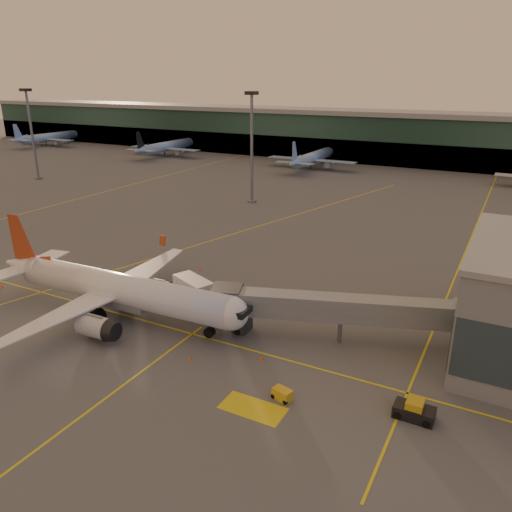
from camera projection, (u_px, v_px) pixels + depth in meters
The scene contains 15 objects.
ground at pixel (131, 343), 56.90m from camera, with size 600.00×600.00×0.00m, color #4C4F54.
taxi_markings at pixel (257, 233), 97.10m from camera, with size 100.12×173.00×0.01m.
terminal at pixel (407, 138), 171.76m from camera, with size 400.00×20.00×17.60m.
mast_west_far at pixel (31, 128), 143.14m from camera, with size 2.40×2.40×25.60m.
mast_west_near at pixel (252, 140), 115.55m from camera, with size 2.40×2.40×25.60m.
distant_aircraft_row at pixel (424, 178), 150.17m from camera, with size 350.00×34.00×13.00m.
main_airplane at pixel (115, 289), 62.04m from camera, with size 37.66×33.89×11.37m.
jet_bridge at pixel (355, 311), 55.71m from camera, with size 30.03×12.80×5.70m.
catering_truck at pixel (194, 293), 63.58m from camera, with size 6.40×4.61×4.56m.
gpu_cart at pixel (282, 394), 46.75m from camera, with size 2.07×1.53×1.08m.
pushback_tug at pixel (414, 411), 44.10m from camera, with size 3.55×1.95×1.82m.
cone_nose at pixel (261, 359), 53.25m from camera, with size 0.39×0.39×0.49m.
cone_tail at pixel (2, 286), 71.61m from camera, with size 0.42×0.42×0.54m.
cone_wing_left at pixel (200, 269), 78.09m from camera, with size 0.38×0.38×0.48m.
cone_fwd at pixel (190, 358), 53.33m from camera, with size 0.38×0.38×0.48m.
Camera 1 is at (36.19, -37.61, 28.58)m, focal length 35.00 mm.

